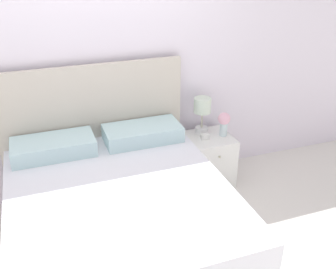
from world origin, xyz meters
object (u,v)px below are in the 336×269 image
(flower_vase, at_px, (224,122))
(bed, at_px, (118,212))
(nightstand, at_px, (209,159))
(table_lamp, at_px, (202,110))
(alarm_clock, at_px, (205,136))

(flower_vase, bearing_deg, bed, -153.15)
(nightstand, xyz_separation_m, flower_vase, (0.14, -0.02, 0.40))
(nightstand, relative_size, table_lamp, 1.35)
(nightstand, bearing_deg, table_lamp, 114.96)
(table_lamp, xyz_separation_m, flower_vase, (0.19, -0.12, -0.10))
(table_lamp, bearing_deg, nightstand, -65.04)
(table_lamp, height_order, flower_vase, table_lamp)
(table_lamp, distance_m, flower_vase, 0.24)
(nightstand, height_order, alarm_clock, alarm_clock)
(bed, relative_size, table_lamp, 5.07)
(nightstand, xyz_separation_m, table_lamp, (-0.05, 0.11, 0.50))
(alarm_clock, bearing_deg, table_lamp, 79.28)
(flower_vase, bearing_deg, alarm_clock, -176.78)
(bed, bearing_deg, alarm_clock, 30.92)
(flower_vase, relative_size, alarm_clock, 2.95)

